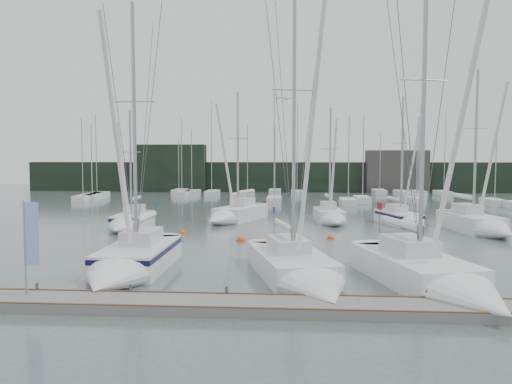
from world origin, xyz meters
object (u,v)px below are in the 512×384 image
sailboat_mid_b (232,215)px  sailboat_near_center (303,275)px  sailboat_mid_d (406,220)px  dock_banner (30,239)px  sailboat_mid_c (331,217)px  sailboat_mid_e (482,226)px  sailboat_near_right (440,281)px  buoy_b (331,239)px  buoy_c (182,234)px  sailboat_near_left (128,264)px  sailboat_mid_a (128,223)px  buoy_a (241,241)px

sailboat_mid_b → sailboat_near_center: bearing=-53.3°
sailboat_near_center → sailboat_mid_d: (9.28, 20.74, 0.00)m
sailboat_mid_d → dock_banner: sailboat_mid_d is taller
sailboat_mid_c → dock_banner: 29.05m
sailboat_near_center → sailboat_mid_b: size_ratio=1.22×
sailboat_mid_e → dock_banner: sailboat_mid_e is taller
sailboat_near_right → buoy_b: bearing=88.4°
sailboat_near_center → sailboat_mid_e: bearing=34.6°
buoy_c → buoy_b: bearing=-7.4°
sailboat_mid_e → sailboat_near_center: bearing=-139.1°
sailboat_near_left → sailboat_mid_c: bearing=60.0°
sailboat_near_right → sailboat_mid_a: bearing=122.8°
buoy_b → sailboat_mid_a: bearing=169.0°
buoy_a → sailboat_near_left: bearing=-112.8°
sailboat_mid_b → dock_banner: size_ratio=3.33×
sailboat_near_right → buoy_a: bearing=112.2°
buoy_b → buoy_c: buoy_c is taller
buoy_c → sailboat_mid_d: bearing=17.1°
sailboat_mid_c → sailboat_mid_b: bearing=172.0°
sailboat_mid_a → buoy_b: bearing=-11.8°
buoy_b → dock_banner: bearing=-128.0°
sailboat_near_right → buoy_a: (-9.97, 13.13, -0.61)m
buoy_c → sailboat_mid_b: bearing=67.4°
dock_banner → sailboat_mid_c: bearing=45.4°
sailboat_near_left → sailboat_near_right: (14.52, -2.31, -0.02)m
sailboat_mid_e → buoy_a: 18.89m
sailboat_mid_a → sailboat_mid_b: (7.82, 5.51, 0.02)m
sailboat_mid_d → sailboat_mid_e: bearing=-54.3°
sailboat_near_left → sailboat_mid_d: bearing=47.0°
dock_banner → sailboat_mid_b: bearing=63.3°
sailboat_mid_a → sailboat_mid_c: size_ratio=0.95×
sailboat_mid_e → sailboat_near_left: bearing=-154.8°
sailboat_near_left → dock_banner: size_ratio=3.88×
buoy_a → buoy_c: buoy_a is taller
sailboat_near_center → buoy_a: (-4.11, 12.11, -0.55)m
sailboat_near_center → sailboat_mid_d: 22.72m
buoy_c → dock_banner: (-2.11, -18.63, 2.67)m
sailboat_mid_a → dock_banner: size_ratio=2.76×
sailboat_mid_a → dock_banner: (2.72, -20.30, 2.08)m
sailboat_mid_a → buoy_b: (16.14, -3.13, -0.59)m
buoy_b → dock_banner: size_ratio=0.14×
sailboat_near_left → dock_banner: 5.76m
sailboat_mid_d → sailboat_mid_b: bearing=158.8°
sailboat_mid_b → buoy_c: size_ratio=22.46×
buoy_b → sailboat_mid_e: bearing=14.9°
sailboat_near_right → sailboat_mid_b: sailboat_near_right is taller
sailboat_mid_a → sailboat_mid_c: sailboat_mid_c is taller
sailboat_near_right → buoy_b: (-3.52, 14.66, -0.61)m
sailboat_mid_b → sailboat_mid_c: bearing=18.6°
sailboat_mid_a → sailboat_mid_e: sailboat_mid_e is taller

